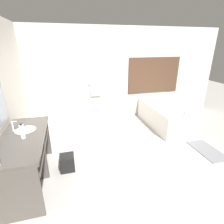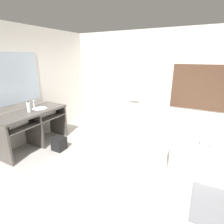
# 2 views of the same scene
# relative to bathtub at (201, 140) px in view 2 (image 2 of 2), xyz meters

# --- Properties ---
(ground_plane) EXTENTS (16.00, 16.00, 0.00)m
(ground_plane) POSITION_rel_bathtub_xyz_m (-1.57, -1.29, -0.33)
(ground_plane) COLOR #A8A39E
(ground_plane) RESTS_ON ground
(wall_back_with_blinds) EXTENTS (7.40, 0.13, 2.70)m
(wall_back_with_blinds) POSITION_rel_bathtub_xyz_m (-1.51, 0.94, 1.02)
(wall_back_with_blinds) COLOR silver
(wall_back_with_blinds) RESTS_ON ground_plane
(wall_left_with_mirror) EXTENTS (0.08, 7.40, 2.70)m
(wall_left_with_mirror) POSITION_rel_bathtub_xyz_m (-3.80, -1.29, 1.03)
(wall_left_with_mirror) COLOR silver
(wall_left_with_mirror) RESTS_ON ground_plane
(vanity_counter) EXTENTS (0.65, 1.56, 0.87)m
(vanity_counter) POSITION_rel_bathtub_xyz_m (-3.43, -1.42, 0.31)
(vanity_counter) COLOR #4C4742
(vanity_counter) RESTS_ON ground_plane
(sink_faucet) EXTENTS (0.09, 0.04, 0.18)m
(sink_faucet) POSITION_rel_bathtub_xyz_m (-3.61, -1.20, 0.62)
(sink_faucet) COLOR silver
(sink_faucet) RESTS_ON vanity_counter
(bathtub) EXTENTS (0.97, 1.80, 0.71)m
(bathtub) POSITION_rel_bathtub_xyz_m (0.00, 0.00, 0.00)
(bathtub) COLOR silver
(bathtub) RESTS_ON ground_plane
(water_bottle_1) EXTENTS (0.07, 0.07, 0.24)m
(water_bottle_1) POSITION_rel_bathtub_xyz_m (-3.40, -1.50, 0.65)
(water_bottle_1) COLOR white
(water_bottle_1) RESTS_ON vanity_counter
(waste_bin) EXTENTS (0.26, 0.26, 0.29)m
(waste_bin) POSITION_rel_bathtub_xyz_m (-2.81, -1.30, -0.18)
(waste_bin) COLOR black
(waste_bin) RESTS_ON ground_plane
(bath_mat) EXTENTS (0.45, 0.84, 0.02)m
(bath_mat) POSITION_rel_bathtub_xyz_m (0.20, -1.46, -0.32)
(bath_mat) COLOR slate
(bath_mat) RESTS_ON ground_plane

